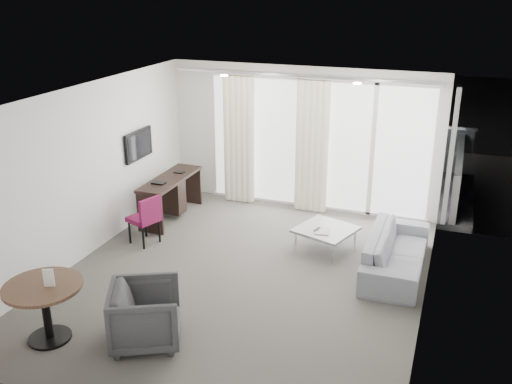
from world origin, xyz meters
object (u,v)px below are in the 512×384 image
(desk, at_px, (171,198))
(desk_chair, at_px, (144,219))
(round_table, at_px, (46,312))
(coffee_table, at_px, (325,239))
(rattan_chair_b, at_px, (401,163))
(tub_armchair, at_px, (146,315))
(rattan_chair_a, at_px, (370,177))
(sofa, at_px, (396,252))

(desk, distance_m, desk_chair, 1.11)
(desk, height_order, round_table, desk)
(coffee_table, height_order, rattan_chair_b, rattan_chair_b)
(desk_chair, distance_m, tub_armchair, 2.75)
(coffee_table, xyz_separation_m, rattan_chair_a, (0.25, 2.62, 0.22))
(desk, relative_size, tub_armchair, 1.97)
(desk, relative_size, rattan_chair_b, 2.08)
(sofa, xyz_separation_m, rattan_chair_b, (-0.43, 4.09, 0.09))
(coffee_table, bearing_deg, rattan_chair_b, 79.64)
(round_table, distance_m, rattan_chair_a, 6.67)
(rattan_chair_b, bearing_deg, round_table, -128.78)
(tub_armchair, bearing_deg, coffee_table, -50.72)
(desk, height_order, rattan_chair_b, rattan_chair_b)
(desk_chair, relative_size, rattan_chair_b, 1.08)
(coffee_table, bearing_deg, rattan_chair_a, 84.46)
(rattan_chair_a, distance_m, rattan_chair_b, 1.24)
(desk, xyz_separation_m, sofa, (4.02, -0.65, -0.08))
(desk, bearing_deg, rattan_chair_a, 35.73)
(desk_chair, xyz_separation_m, coffee_table, (2.80, 0.75, -0.23))
(sofa, bearing_deg, desk, 80.80)
(round_table, xyz_separation_m, rattan_chair_a, (2.76, 6.07, 0.04))
(coffee_table, xyz_separation_m, sofa, (1.12, -0.30, 0.11))
(desk, relative_size, coffee_table, 1.94)
(desk, bearing_deg, rattan_chair_b, 43.69)
(coffee_table, bearing_deg, desk, 173.08)
(sofa, bearing_deg, tub_armchair, 138.16)
(desk, xyz_separation_m, tub_armchair, (1.51, -3.46, -0.01))
(rattan_chair_b, bearing_deg, desk, -151.23)
(sofa, distance_m, rattan_chair_a, 3.05)
(desk, height_order, rattan_chair_a, rattan_chair_a)
(desk_chair, bearing_deg, rattan_chair_b, 71.62)
(rattan_chair_a, relative_size, rattan_chair_b, 1.05)
(desk_chair, xyz_separation_m, rattan_chair_b, (3.50, 4.53, -0.03))
(rattan_chair_a, height_order, rattan_chair_b, rattan_chair_a)
(round_table, relative_size, coffee_table, 1.11)
(coffee_table, distance_m, sofa, 1.17)
(desk, distance_m, round_table, 3.82)
(desk_chair, bearing_deg, coffee_table, 34.20)
(tub_armchair, xyz_separation_m, sofa, (2.51, 2.80, -0.07))
(rattan_chair_b, bearing_deg, tub_armchair, -121.74)
(round_table, relative_size, rattan_chair_a, 1.14)
(desk_chair, height_order, coffee_table, desk_chair)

